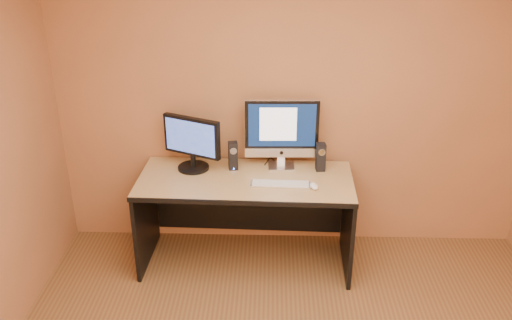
{
  "coord_description": "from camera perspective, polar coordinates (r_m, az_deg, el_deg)",
  "views": [
    {
      "loc": [
        -0.19,
        -2.29,
        2.76
      ],
      "look_at": [
        -0.3,
        1.48,
        1.01
      ],
      "focal_mm": 38.0,
      "sensor_mm": 36.0,
      "label": 1
    }
  ],
  "objects": [
    {
      "name": "imac",
      "position": [
        4.43,
        2.74,
        2.78
      ],
      "size": [
        0.62,
        0.24,
        0.59
      ],
      "primitive_type": null,
      "rotation": [
        0.0,
        0.0,
        0.03
      ],
      "color": "silver",
      "rests_on": "desk"
    },
    {
      "name": "second_monitor",
      "position": [
        4.45,
        -6.73,
        1.72
      ],
      "size": [
        0.58,
        0.45,
        0.45
      ],
      "primitive_type": null,
      "rotation": [
        0.0,
        0.0,
        -0.43
      ],
      "color": "black",
      "rests_on": "desk"
    },
    {
      "name": "walls",
      "position": [
        2.72,
        5.44,
        -7.68
      ],
      "size": [
        4.0,
        4.0,
        2.6
      ],
      "primitive_type": null,
      "color": "#A86A43",
      "rests_on": "ground"
    },
    {
      "name": "mouse",
      "position": [
        4.21,
        6.11,
        -2.73
      ],
      "size": [
        0.08,
        0.12,
        0.04
      ],
      "primitive_type": "ellipsoid",
      "rotation": [
        0.0,
        0.0,
        0.17
      ],
      "color": "white",
      "rests_on": "desk"
    },
    {
      "name": "desk",
      "position": [
        4.54,
        -1.09,
        -6.47
      ],
      "size": [
        1.74,
        0.8,
        0.8
      ],
      "primitive_type": null,
      "rotation": [
        0.0,
        0.0,
        -0.03
      ],
      "color": "tan",
      "rests_on": "ground"
    },
    {
      "name": "cable_a",
      "position": [
        4.61,
        2.17,
        -0.25
      ],
      "size": [
        0.11,
        0.22,
        0.01
      ],
      "primitive_type": "cylinder",
      "rotation": [
        1.57,
        0.0,
        0.45
      ],
      "color": "black",
      "rests_on": "desk"
    },
    {
      "name": "speaker_right",
      "position": [
        4.47,
        6.83,
        0.31
      ],
      "size": [
        0.08,
        0.08,
        0.24
      ],
      "primitive_type": null,
      "rotation": [
        0.0,
        0.0,
        0.1
      ],
      "color": "black",
      "rests_on": "desk"
    },
    {
      "name": "cable_b",
      "position": [
        4.65,
        1.27,
        -0.04
      ],
      "size": [
        0.06,
        0.19,
        0.01
      ],
      "primitive_type": "cylinder",
      "rotation": [
        1.57,
        0.0,
        -0.29
      ],
      "color": "black",
      "rests_on": "desk"
    },
    {
      "name": "speaker_left",
      "position": [
        4.46,
        -2.43,
        0.46
      ],
      "size": [
        0.09,
        0.09,
        0.24
      ],
      "primitive_type": null,
      "rotation": [
        0.0,
        0.0,
        0.17
      ],
      "color": "black",
      "rests_on": "desk"
    },
    {
      "name": "keyboard",
      "position": [
        4.24,
        2.59,
        -2.53
      ],
      "size": [
        0.47,
        0.14,
        0.02
      ],
      "primitive_type": "cube",
      "rotation": [
        0.0,
        0.0,
        -0.04
      ],
      "color": "silver",
      "rests_on": "desk"
    }
  ]
}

